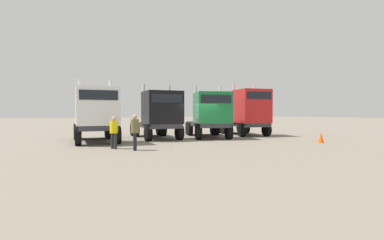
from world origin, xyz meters
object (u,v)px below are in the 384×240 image
Objects in this scene: semi_truck_green at (210,114)px; visitor_with_camera at (135,130)px; semi_truck_red at (248,112)px; semi_truck_white at (96,114)px; traffic_cone_near at (321,137)px; visitor_in_hivis at (114,130)px; semi_truck_black at (159,115)px.

semi_truck_green reaches higher than visitor_with_camera.
semi_truck_red is at bearing 117.27° from semi_truck_green.
semi_truck_white reaches higher than traffic_cone_near.
semi_truck_red is at bearing 96.86° from semi_truck_white.
semi_truck_red is at bearing 176.45° from visitor_in_hivis.
semi_truck_white is at bearing -56.99° from visitor_with_camera.
semi_truck_white reaches higher than visitor_with_camera.
semi_truck_black is at bearing -101.73° from visitor_with_camera.
semi_truck_black is 9.48× the size of traffic_cone_near.
visitor_in_hivis reaches higher than traffic_cone_near.
visitor_with_camera is 11.57m from traffic_cone_near.
semi_truck_white is 3.78× the size of visitor_in_hivis.
semi_truck_white is at bearing -73.32° from semi_truck_green.
semi_truck_black is at bearing 140.06° from traffic_cone_near.
semi_truck_green is 4.12m from semi_truck_red.
visitor_with_camera is at bearing 17.66° from semi_truck_white.
semi_truck_white is at bearing -76.84° from semi_truck_black.
visitor_with_camera is at bearing -26.99° from semi_truck_black.
semi_truck_white is at bearing -78.43° from semi_truck_red.
semi_truck_red is (12.18, 0.71, 0.13)m from semi_truck_white.
semi_truck_black is at bearing -156.54° from visitor_in_hivis.
semi_truck_black reaches higher than visitor_in_hivis.
visitor_in_hivis is (0.36, -3.60, -0.84)m from semi_truck_white.
semi_truck_red is 3.40× the size of visitor_with_camera.
semi_truck_green is 3.71× the size of visitor_with_camera.
traffic_cone_near is (0.46, -6.86, -1.60)m from semi_truck_red.
semi_truck_black is (4.40, 0.74, -0.05)m from semi_truck_white.
visitor_in_hivis is at bearing 9.30° from semi_truck_white.
semi_truck_green is 9.87× the size of traffic_cone_near.
visitor_in_hivis is (-7.77, -3.57, -0.80)m from semi_truck_green.
traffic_cone_near is (8.24, -6.90, -1.42)m from semi_truck_black.
semi_truck_black is at bearing -82.00° from semi_truck_red.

